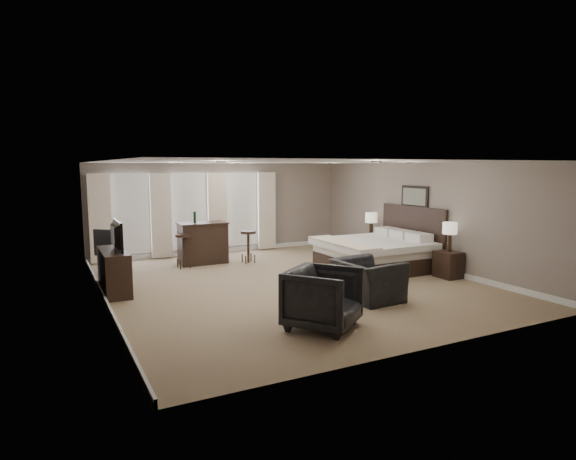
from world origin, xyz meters
name	(u,v)px	position (x,y,z in m)	size (l,w,h in m)	color
room	(288,223)	(0.00, 0.00, 1.30)	(7.60, 8.60, 2.64)	#857155
window_bay	(189,213)	(-1.00, 4.11, 1.20)	(5.25, 0.20, 2.30)	silver
bed	(377,239)	(2.58, 0.26, 0.76)	(2.38, 2.27, 1.51)	silver
nightstand_near	(448,265)	(3.47, -1.19, 0.30)	(0.45, 0.55, 0.60)	black
nightstand_far	(371,247)	(3.47, 1.71, 0.27)	(0.41, 0.50, 0.54)	black
lamp_near	(449,237)	(3.47, -1.19, 0.93)	(0.32, 0.32, 0.66)	beige
lamp_far	(371,225)	(3.47, 1.71, 0.89)	(0.33, 0.33, 0.69)	beige
wall_art	(414,197)	(3.70, 0.26, 1.75)	(0.04, 0.96, 0.56)	slate
dresser	(114,271)	(-3.45, 0.89, 0.43)	(0.48, 1.48, 0.86)	black
tv	(113,247)	(-3.45, 0.89, 0.92)	(1.02, 0.59, 0.13)	black
armchair_near	(368,273)	(0.73, -1.86, 0.51)	(1.17, 0.76, 1.02)	black
armchair_far	(323,295)	(-0.85, -2.84, 0.52)	(1.02, 0.95, 1.05)	black
bar_counter	(203,243)	(-1.00, 2.89, 0.54)	(1.24, 0.65, 1.08)	black
bar_stool_left	(184,251)	(-1.59, 2.59, 0.42)	(0.40, 0.40, 0.85)	black
bar_stool_right	(248,247)	(0.08, 2.44, 0.42)	(0.40, 0.40, 0.84)	black
desk_chair	(110,251)	(-3.30, 2.77, 0.54)	(0.55, 0.55, 1.08)	black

